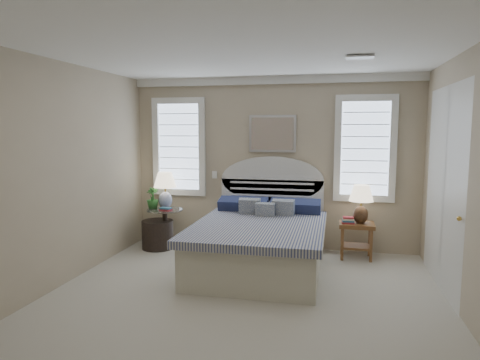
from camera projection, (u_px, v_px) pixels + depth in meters
name	position (u px, v px, depth m)	size (l,w,h in m)	color
floor	(237.00, 310.00, 4.50)	(4.50, 5.00, 0.01)	#BCB6A1
ceiling	(237.00, 46.00, 4.18)	(4.50, 5.00, 0.01)	white
wall_back	(272.00, 163.00, 6.76)	(4.50, 0.02, 2.70)	tan
wall_left	(43.00, 178.00, 4.82)	(0.02, 5.00, 2.70)	tan
wall_right	(480.00, 190.00, 3.85)	(0.02, 5.00, 2.70)	tan
crown_molding	(273.00, 80.00, 6.57)	(4.50, 0.08, 0.12)	white
hvac_vent	(360.00, 57.00, 4.70)	(0.30, 0.20, 0.02)	#B2B2B2
switch_plate	(215.00, 175.00, 6.98)	(0.08, 0.01, 0.12)	white
window_left	(179.00, 147.00, 7.05)	(0.90, 0.06, 1.60)	silver
window_right	(365.00, 149.00, 6.41)	(0.90, 0.06, 1.60)	silver
painting	(272.00, 134.00, 6.67)	(0.74, 0.04, 0.58)	silver
closet_door	(444.00, 188.00, 5.04)	(0.02, 1.80, 2.40)	silver
bed	(261.00, 239.00, 5.87)	(1.72, 2.28, 1.47)	beige
side_table_left	(165.00, 224.00, 6.80)	(0.56, 0.56, 0.63)	black
nightstand_right	(356.00, 233.00, 6.26)	(0.50, 0.40, 0.53)	brown
floor_pot	(158.00, 234.00, 6.80)	(0.49, 0.49, 0.45)	black
lamp_left	(165.00, 186.00, 6.82)	(0.44, 0.44, 0.59)	silver
lamp_right	(361.00, 200.00, 6.17)	(0.39, 0.39, 0.57)	black
potted_plant	(153.00, 198.00, 6.80)	(0.19, 0.19, 0.34)	#29682A
books_left	(166.00, 209.00, 6.66)	(0.19, 0.15, 0.05)	#A0282E
books_right	(348.00, 220.00, 6.20)	(0.18, 0.13, 0.10)	#A0282E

